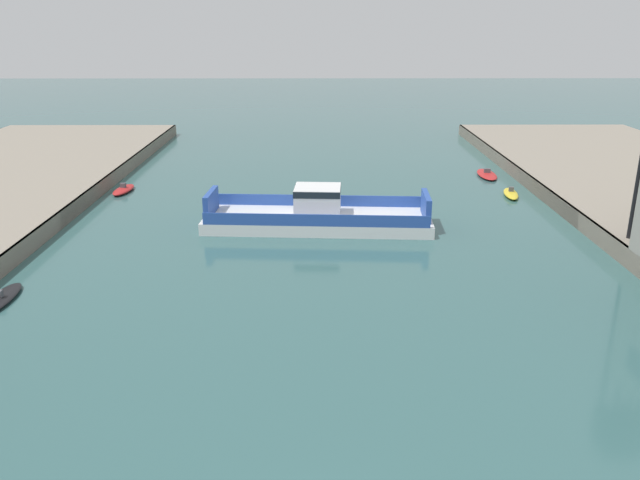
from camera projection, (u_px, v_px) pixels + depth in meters
name	position (u px, v px, depth m)	size (l,w,h in m)	color
chain_ferry	(318.00, 215.00, 60.04)	(21.52, 7.94, 3.89)	silver
moored_boat_near_right	(487.00, 174.00, 79.74)	(2.41, 6.12, 0.98)	red
moored_boat_mid_left	(124.00, 190.00, 72.37)	(2.13, 5.02, 1.06)	red
moored_boat_far_right	(511.00, 194.00, 70.76)	(2.13, 5.02, 1.05)	yellow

